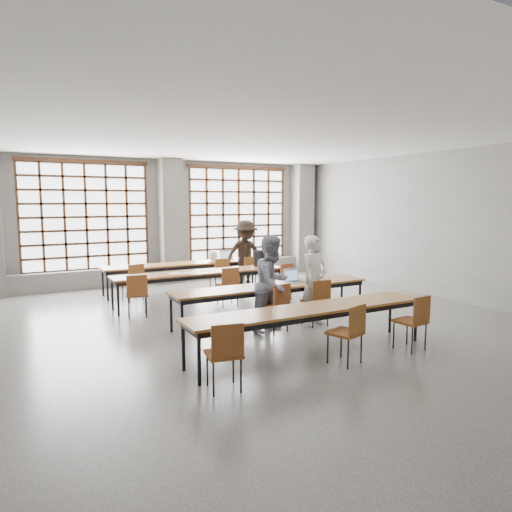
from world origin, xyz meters
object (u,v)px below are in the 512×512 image
at_px(chair_mid_right, 283,277).
at_px(laptop_front, 294,279).
at_px(chair_back_right, 248,269).
at_px(phone, 283,284).
at_px(student_male, 314,280).
at_px(student_back, 246,255).
at_px(chair_mid_centre, 229,283).
at_px(green_box, 268,282).
at_px(red_pouch, 224,350).
at_px(chair_back_left, 134,278).
at_px(desk_row_b, 201,274).
at_px(desk_row_d, 311,312).
at_px(chair_mid_left, 137,291).
at_px(chair_near_mid, 350,328).
at_px(chair_front_right, 318,298).
at_px(laptop_back, 227,257).
at_px(backpack, 261,258).
at_px(mouse, 314,280).
at_px(chair_back_mid, 220,271).
at_px(desk_row_a, 182,266).
at_px(student_female, 273,283).
at_px(chair_front_left, 277,303).
at_px(desk_row_c, 273,288).
at_px(chair_near_right, 415,317).

height_order(chair_mid_right, laptop_front, laptop_front).
xyz_separation_m(chair_back_right, phone, (-0.94, -3.24, 0.20)).
xyz_separation_m(chair_mid_right, student_male, (-0.64, -2.09, 0.31)).
relative_size(chair_back_right, student_back, 0.48).
height_order(chair_mid_centre, green_box, chair_mid_centre).
relative_size(student_back, red_pouch, 9.09).
bearing_deg(chair_back_left, desk_row_b, -35.46).
bearing_deg(chair_mid_right, laptop_front, -115.12).
distance_m(desk_row_d, chair_mid_left, 3.88).
bearing_deg(chair_mid_centre, green_box, -85.17).
bearing_deg(desk_row_b, desk_row_d, -88.12).
bearing_deg(chair_near_mid, green_box, 86.33).
distance_m(chair_front_right, laptop_back, 4.53).
bearing_deg(backpack, green_box, -136.05).
relative_size(chair_mid_centre, backpack, 2.20).
height_order(chair_back_left, mouse, chair_back_left).
bearing_deg(student_back, mouse, -86.02).
bearing_deg(chair_back_mid, chair_mid_centre, -107.58).
xyz_separation_m(green_box, red_pouch, (-2.09, -2.50, -0.28)).
bearing_deg(chair_back_right, chair_mid_centre, -129.94).
bearing_deg(student_back, desk_row_b, -141.26).
xyz_separation_m(chair_mid_centre, chair_front_right, (0.78, -2.22, 0.00)).
xyz_separation_m(desk_row_a, desk_row_b, (-0.08, -1.55, 0.00)).
relative_size(desk_row_b, chair_near_mid, 4.55).
height_order(chair_back_left, backpack, backpack).
height_order(chair_near_mid, phone, chair_near_mid).
height_order(chair_back_right, student_female, student_female).
bearing_deg(phone, chair_front_left, -131.13).
height_order(desk_row_c, chair_front_left, chair_front_left).
relative_size(desk_row_c, chair_mid_centre, 4.55).
height_order(chair_front_left, chair_near_right, same).
xyz_separation_m(chair_back_right, backpack, (-0.09, -0.87, 0.39)).
xyz_separation_m(chair_near_right, student_male, (-0.47, 2.00, 0.31)).
height_order(student_back, green_box, student_back).
bearing_deg(chair_mid_left, desk_row_c, -36.09).
relative_size(chair_back_mid, chair_front_left, 1.00).
height_order(desk_row_b, laptop_back, laptop_back).
height_order(laptop_back, green_box, laptop_back).
relative_size(chair_front_right, backpack, 2.20).
bearing_deg(student_female, laptop_back, 50.28).
bearing_deg(chair_back_right, chair_near_mid, -103.32).
relative_size(laptop_front, backpack, 0.96).
relative_size(chair_front_left, laptop_back, 2.32).
xyz_separation_m(desk_row_b, phone, (0.75, -2.32, 0.07)).
distance_m(desk_row_a, desk_row_c, 3.80).
bearing_deg(student_female, desk_row_b, 70.88).
bearing_deg(chair_near_mid, chair_front_right, 66.39).
bearing_deg(chair_front_right, desk_row_a, 103.89).
bearing_deg(chair_front_left, red_pouch, -136.04).
relative_size(chair_back_mid, chair_front_right, 1.00).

